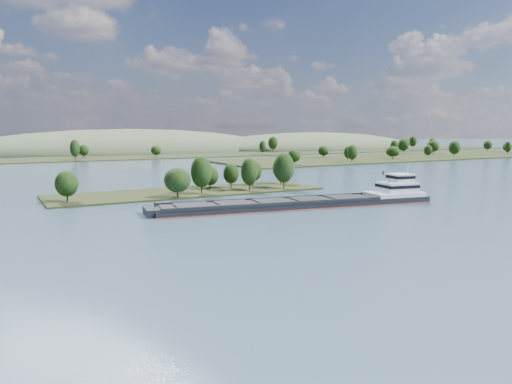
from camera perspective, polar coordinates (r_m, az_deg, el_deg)
ground at (r=131.56m, az=1.69°, el=-3.12°), size 1800.00×1800.00×0.00m
tree_island at (r=185.27m, az=-5.61°, el=1.20°), size 100.00×32.40×14.98m
right_bank at (r=416.65m, az=16.86°, el=3.97°), size 320.00×90.00×14.61m
back_shoreline at (r=398.86m, az=-18.01°, el=3.74°), size 900.00×60.00×15.87m
hill_east at (r=565.26m, az=6.52°, el=4.98°), size 260.00×140.00×36.00m
hill_west at (r=507.86m, az=-14.40°, el=4.52°), size 320.00×160.00×44.00m
cargo_barge at (r=154.49m, az=6.78°, el=-1.00°), size 90.86×24.92×12.21m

